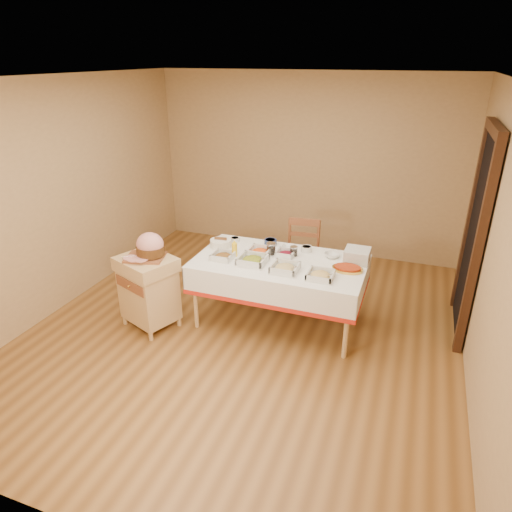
# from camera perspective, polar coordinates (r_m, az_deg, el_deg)

# --- Properties ---
(room_shell) EXTENTS (5.00, 5.00, 5.00)m
(room_shell) POSITION_cam_1_polar(r_m,az_deg,el_deg) (4.53, -1.63, 4.72)
(room_shell) COLOR brown
(room_shell) RESTS_ON ground
(doorway) EXTENTS (0.09, 1.10, 2.20)m
(doorway) POSITION_cam_1_polar(r_m,az_deg,el_deg) (5.19, 25.75, 2.61)
(doorway) COLOR black
(doorway) RESTS_ON ground
(dining_table) EXTENTS (1.82, 1.02, 0.76)m
(dining_table) POSITION_cam_1_polar(r_m,az_deg,el_deg) (4.97, 2.96, -2.27)
(dining_table) COLOR tan
(dining_table) RESTS_ON ground
(butcher_cart) EXTENTS (0.72, 0.66, 0.82)m
(butcher_cart) POSITION_cam_1_polar(r_m,az_deg,el_deg) (5.10, -13.29, -3.90)
(butcher_cart) COLOR tan
(butcher_cart) RESTS_ON ground
(dining_chair) EXTENTS (0.46, 0.45, 0.94)m
(dining_chair) POSITION_cam_1_polar(r_m,az_deg,el_deg) (5.68, 5.70, -0.15)
(dining_chair) COLOR brown
(dining_chair) RESTS_ON ground
(ham_on_board) EXTENTS (0.42, 0.40, 0.28)m
(ham_on_board) POSITION_cam_1_polar(r_m,az_deg,el_deg) (4.90, -13.18, 1.06)
(ham_on_board) COLOR brown
(ham_on_board) RESTS_ON butcher_cart
(serving_dish_a) EXTENTS (0.23, 0.23, 0.10)m
(serving_dish_a) POSITION_cam_1_polar(r_m,az_deg,el_deg) (4.94, -4.14, 0.00)
(serving_dish_a) COLOR silver
(serving_dish_a) RESTS_ON dining_table
(serving_dish_b) EXTENTS (0.29, 0.29, 0.12)m
(serving_dish_b) POSITION_cam_1_polar(r_m,az_deg,el_deg) (4.82, -0.44, -0.50)
(serving_dish_b) COLOR silver
(serving_dish_b) RESTS_ON dining_table
(serving_dish_c) EXTENTS (0.27, 0.27, 0.11)m
(serving_dish_c) POSITION_cam_1_polar(r_m,az_deg,el_deg) (4.65, 3.63, -1.50)
(serving_dish_c) COLOR silver
(serving_dish_c) RESTS_ON dining_table
(serving_dish_d) EXTENTS (0.25, 0.25, 0.10)m
(serving_dish_d) POSITION_cam_1_polar(r_m,az_deg,el_deg) (4.55, 8.06, -2.37)
(serving_dish_d) COLOR silver
(serving_dish_d) RESTS_ON dining_table
(serving_dish_e) EXTENTS (0.25, 0.24, 0.11)m
(serving_dish_e) POSITION_cam_1_polar(r_m,az_deg,el_deg) (5.02, 0.48, 0.55)
(serving_dish_e) COLOR silver
(serving_dish_e) RESTS_ON dining_table
(serving_dish_f) EXTENTS (0.21, 0.20, 0.09)m
(serving_dish_f) POSITION_cam_1_polar(r_m,az_deg,el_deg) (5.00, 3.72, 0.31)
(serving_dish_f) COLOR silver
(serving_dish_f) RESTS_ON dining_table
(small_bowl_left) EXTENTS (0.11, 0.11, 0.05)m
(small_bowl_left) POSITION_cam_1_polar(r_m,az_deg,el_deg) (5.39, -2.65, 2.09)
(small_bowl_left) COLOR silver
(small_bowl_left) RESTS_ON dining_table
(small_bowl_mid) EXTENTS (0.15, 0.15, 0.06)m
(small_bowl_mid) POSITION_cam_1_polar(r_m,az_deg,el_deg) (5.30, 1.81, 1.80)
(small_bowl_mid) COLOR navy
(small_bowl_mid) RESTS_ON dining_table
(small_bowl_right) EXTENTS (0.12, 0.12, 0.06)m
(small_bowl_right) POSITION_cam_1_polar(r_m,az_deg,el_deg) (5.14, 6.33, 0.92)
(small_bowl_right) COLOR silver
(small_bowl_right) RESTS_ON dining_table
(bowl_white_imported) EXTENTS (0.14, 0.14, 0.03)m
(bowl_white_imported) POSITION_cam_1_polar(r_m,az_deg,el_deg) (5.21, 4.06, 1.14)
(bowl_white_imported) COLOR silver
(bowl_white_imported) RESTS_ON dining_table
(bowl_small_imported) EXTENTS (0.19, 0.19, 0.05)m
(bowl_small_imported) POSITION_cam_1_polar(r_m,az_deg,el_deg) (5.03, 9.48, 0.10)
(bowl_small_imported) COLOR silver
(bowl_small_imported) RESTS_ON dining_table
(preserve_jar_left) EXTENTS (0.10, 0.10, 0.13)m
(preserve_jar_left) POSITION_cam_1_polar(r_m,az_deg,el_deg) (5.03, 1.90, 0.87)
(preserve_jar_left) COLOR silver
(preserve_jar_left) RESTS_ON dining_table
(preserve_jar_right) EXTENTS (0.09, 0.09, 0.11)m
(preserve_jar_right) POSITION_cam_1_polar(r_m,az_deg,el_deg) (5.01, 4.74, 0.57)
(preserve_jar_right) COLOR silver
(preserve_jar_right) RESTS_ON dining_table
(mustard_bottle) EXTENTS (0.06, 0.06, 0.19)m
(mustard_bottle) POSITION_cam_1_polar(r_m,az_deg,el_deg) (4.98, -2.70, 0.89)
(mustard_bottle) COLOR yellow
(mustard_bottle) RESTS_ON dining_table
(bread_basket) EXTENTS (0.24, 0.24, 0.11)m
(bread_basket) POSITION_cam_1_polar(r_m,az_deg,el_deg) (5.25, -4.43, 1.63)
(bread_basket) COLOR white
(bread_basket) RESTS_ON dining_table
(plate_stack) EXTENTS (0.26, 0.26, 0.14)m
(plate_stack) POSITION_cam_1_polar(r_m,az_deg,el_deg) (4.96, 12.53, 0.07)
(plate_stack) COLOR silver
(plate_stack) RESTS_ON dining_table
(brass_platter) EXTENTS (0.32, 0.23, 0.04)m
(brass_platter) POSITION_cam_1_polar(r_m,az_deg,el_deg) (4.76, 11.36, -1.54)
(brass_platter) COLOR gold
(brass_platter) RESTS_ON dining_table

